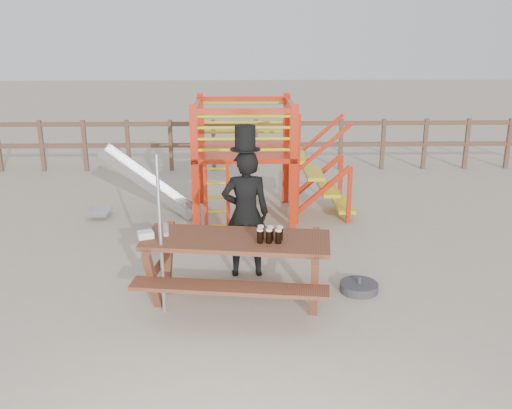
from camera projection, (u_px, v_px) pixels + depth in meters
name	position (u px, v px, depth m)	size (l,w,h in m)	color
ground	(230.00, 311.00, 6.88)	(60.00, 60.00, 0.00)	tan
back_fence	(235.00, 139.00, 13.33)	(15.09, 0.09, 1.20)	brown
playground_fort	(240.00, 158.00, 9.97)	(4.71, 1.84, 2.10)	red
picnic_table	(237.00, 262.00, 6.91)	(2.41, 1.82, 0.86)	brown
man_with_hat	(246.00, 210.00, 7.62)	(0.66, 0.46, 2.07)	black
metal_pole	(161.00, 236.00, 6.58)	(0.04, 0.04, 1.93)	#B2B2B7
parasol_base	(359.00, 287.00, 7.37)	(0.49, 0.49, 0.21)	#35353A
paper_bag	(146.00, 235.00, 6.81)	(0.18, 0.14, 0.08)	white
stout_pints	(270.00, 234.00, 6.69)	(0.31, 0.21, 0.17)	black
empty_glasses	(166.00, 230.00, 6.88)	(0.07, 0.07, 0.15)	silver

